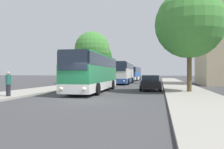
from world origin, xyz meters
The scene contains 10 objects.
ground_plane centered at (0.00, 0.00, 0.00)m, with size 300.00×300.00×0.00m, color #424244.
sidewalk_right centered at (7.00, 0.00, 0.07)m, with size 4.00×120.00×0.15m, color #A39E93.
bus_front centered at (-1.60, 6.78, 1.84)m, with size 2.99×11.62×3.45m.
bus_middle centered at (-1.52, 23.05, 1.88)m, with size 3.08×11.69×3.53m.
bus_rear centered at (-1.72, 38.20, 1.70)m, with size 3.01×10.49×3.18m.
parked_car_right_near centered at (3.61, 9.21, 0.81)m, with size 2.24×4.19×1.56m.
pedestrian_waiting_far centered at (-5.83, 0.19, 1.02)m, with size 0.36×0.36×1.73m.
tree_left_near centered at (-6.47, 21.42, 5.75)m, with size 5.78×5.78×8.50m.
tree_left_far centered at (-7.65, 28.47, 5.03)m, with size 5.81×5.81×7.80m.
tree_right_near centered at (7.10, 7.08, 6.10)m, with size 6.03×6.03×8.98m.
Camera 1 is at (4.62, -13.18, 1.76)m, focal length 35.00 mm.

